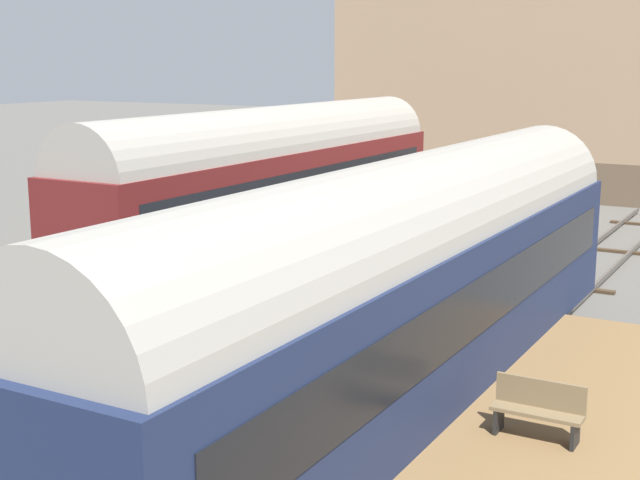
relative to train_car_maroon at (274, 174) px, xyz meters
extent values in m
plane|color=#56544F|center=(4.91, -13.88, -3.00)|extent=(200.00, 200.00, 0.00)
cube|color=#3D2D1E|center=(0.00, -10.88, -2.95)|extent=(2.60, 0.24, 0.10)
cube|color=#3D2D1E|center=(0.00, -4.88, -2.95)|extent=(2.60, 0.24, 0.10)
cube|color=#3D2D1E|center=(0.00, 1.12, -2.95)|extent=(2.60, 0.24, 0.10)
cube|color=#3D2D1E|center=(0.00, 7.12, -2.95)|extent=(2.60, 0.24, 0.10)
cube|color=#3D2D1E|center=(0.00, 13.12, -2.95)|extent=(2.60, 0.24, 0.10)
cube|color=#4C4742|center=(4.19, -13.88, -2.82)|extent=(0.08, 60.00, 0.16)
cube|color=#4C4742|center=(5.62, -13.88, -2.82)|extent=(0.08, 60.00, 0.16)
cube|color=#3D2D1E|center=(4.91, -10.88, -2.95)|extent=(2.60, 0.24, 0.10)
cube|color=#3D2D1E|center=(4.91, -4.88, -2.95)|extent=(2.60, 0.24, 0.10)
cube|color=#3D2D1E|center=(4.91, 1.12, -2.95)|extent=(2.60, 0.24, 0.10)
cube|color=#3D2D1E|center=(4.91, 7.12, -2.95)|extent=(2.60, 0.24, 0.10)
cube|color=#3D2D1E|center=(4.91, 13.12, -2.95)|extent=(2.60, 0.24, 0.10)
cube|color=#4C4742|center=(9.09, -13.88, -2.82)|extent=(0.08, 60.00, 0.16)
cube|color=#3D2D1E|center=(9.81, -10.88, -2.95)|extent=(2.60, 0.24, 0.10)
cube|color=#3D2D1E|center=(9.81, -4.88, -2.95)|extent=(2.60, 0.24, 0.10)
cube|color=#3D2D1E|center=(9.81, 1.12, -2.95)|extent=(2.60, 0.24, 0.10)
cube|color=#3D2D1E|center=(9.81, 7.12, -2.95)|extent=(2.60, 0.24, 0.10)
cube|color=black|center=(0.00, 6.05, -2.50)|extent=(1.80, 2.40, 1.00)
cube|color=black|center=(0.00, -6.05, -2.50)|extent=(1.80, 2.40, 1.00)
cube|color=#5B1919|center=(0.00, 0.00, -0.58)|extent=(3.00, 18.60, 2.84)
cube|color=black|center=(0.00, 0.00, -0.23)|extent=(3.04, 17.12, 1.02)
cylinder|color=gray|center=(0.00, 0.00, 0.85)|extent=(2.85, 18.23, 2.85)
cube|color=black|center=(9.81, -5.40, -2.50)|extent=(1.80, 2.40, 1.00)
cube|color=#192342|center=(9.81, -11.08, -0.60)|extent=(2.85, 17.49, 2.79)
cube|color=black|center=(9.81, -11.08, -0.27)|extent=(2.89, 16.09, 1.00)
cylinder|color=gray|center=(9.81, -11.08, 0.79)|extent=(2.71, 17.14, 2.71)
cube|color=brown|center=(12.72, -12.86, -2.00)|extent=(3.19, 15.10, 0.10)
cylinder|color=brown|center=(11.28, -5.46, -2.52)|extent=(0.20, 0.20, 0.95)
cylinder|color=brown|center=(11.28, -12.86, -2.52)|extent=(0.20, 0.20, 0.95)
cube|color=brown|center=(12.58, -12.39, -1.52)|extent=(1.40, 0.40, 0.06)
cube|color=brown|center=(12.58, -12.22, -1.26)|extent=(1.40, 0.06, 0.45)
cube|color=black|center=(11.98, -12.39, -1.75)|extent=(0.06, 0.40, 0.40)
cube|color=black|center=(13.17, -12.39, -1.75)|extent=(0.06, 0.40, 0.40)
camera|label=1|loc=(15.98, -25.19, 3.79)|focal=50.00mm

